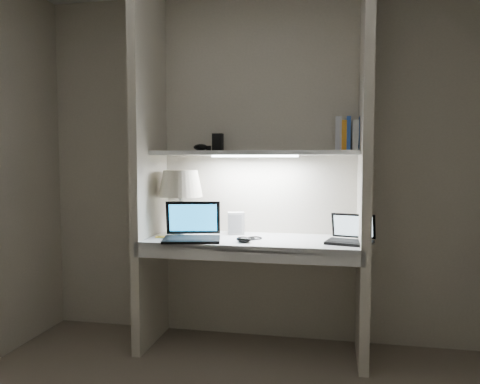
% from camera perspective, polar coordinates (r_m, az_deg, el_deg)
% --- Properties ---
extents(back_wall, '(3.20, 0.01, 2.50)m').
position_cam_1_polar(back_wall, '(3.40, 2.27, 3.08)').
color(back_wall, beige).
rests_on(back_wall, floor).
extents(alcove_panel_left, '(0.06, 0.55, 2.50)m').
position_cam_1_polar(alcove_panel_left, '(3.33, -11.01, 2.98)').
color(alcove_panel_left, beige).
rests_on(alcove_panel_left, floor).
extents(alcove_panel_right, '(0.06, 0.55, 2.50)m').
position_cam_1_polar(alcove_panel_right, '(3.09, 14.96, 2.84)').
color(alcove_panel_right, beige).
rests_on(alcove_panel_right, floor).
extents(desk, '(1.40, 0.55, 0.04)m').
position_cam_1_polar(desk, '(3.18, 1.46, -6.06)').
color(desk, white).
rests_on(desk, alcove_panel_left).
extents(desk_apron, '(1.46, 0.03, 0.10)m').
position_cam_1_polar(desk_apron, '(2.93, 0.59, -7.52)').
color(desk_apron, silver).
rests_on(desk_apron, desk).
extents(shelf, '(1.40, 0.36, 0.03)m').
position_cam_1_polar(shelf, '(3.22, 1.77, 4.80)').
color(shelf, silver).
rests_on(shelf, back_wall).
extents(strip_light, '(0.60, 0.04, 0.02)m').
position_cam_1_polar(strip_light, '(3.22, 1.77, 4.41)').
color(strip_light, white).
rests_on(strip_light, shelf).
extents(table_lamp, '(0.31, 0.31, 0.46)m').
position_cam_1_polar(table_lamp, '(3.33, -7.25, 0.10)').
color(table_lamp, white).
rests_on(table_lamp, desk).
extents(laptop_main, '(0.43, 0.40, 0.25)m').
position_cam_1_polar(laptop_main, '(3.16, -5.85, -4.75)').
color(laptop_main, black).
rests_on(laptop_main, desk).
extents(laptop_netbook, '(0.33, 0.31, 0.18)m').
position_cam_1_polar(laptop_netbook, '(3.10, 13.36, -5.27)').
color(laptop_netbook, black).
rests_on(laptop_netbook, desk).
extents(speaker, '(0.13, 0.11, 0.16)m').
position_cam_1_polar(speaker, '(3.34, -0.49, -3.84)').
color(speaker, silver).
rests_on(speaker, desk).
extents(mouse, '(0.12, 0.10, 0.04)m').
position_cam_1_polar(mouse, '(3.03, 0.45, -5.82)').
color(mouse, black).
rests_on(mouse, desk).
extents(cable_coil, '(0.13, 0.13, 0.01)m').
position_cam_1_polar(cable_coil, '(3.16, 1.79, -5.63)').
color(cable_coil, black).
rests_on(cable_coil, desk).
extents(sticky_note, '(0.10, 0.10, 0.00)m').
position_cam_1_polar(sticky_note, '(3.28, -9.58, -5.42)').
color(sticky_note, yellow).
rests_on(sticky_note, desk).
extents(book_row, '(0.21, 0.15, 0.22)m').
position_cam_1_polar(book_row, '(3.24, 13.38, 6.82)').
color(book_row, '#BBBBBB').
rests_on(book_row, shelf).
extents(shelf_box, '(0.07, 0.05, 0.12)m').
position_cam_1_polar(shelf_box, '(3.38, -2.72, 6.08)').
color(shelf_box, black).
rests_on(shelf_box, shelf).
extents(shelf_gadget, '(0.13, 0.11, 0.05)m').
position_cam_1_polar(shelf_gadget, '(3.30, -4.82, 5.45)').
color(shelf_gadget, black).
rests_on(shelf_gadget, shelf).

